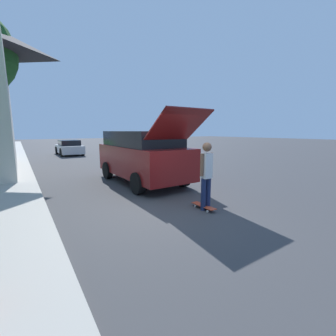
{
  "coord_description": "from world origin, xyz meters",
  "views": [
    {
      "loc": [
        -3.2,
        -4.79,
        2.05
      ],
      "look_at": [
        0.65,
        0.97,
        0.9
      ],
      "focal_mm": 24.0,
      "sensor_mm": 36.0,
      "label": 1
    }
  ],
  "objects_px": {
    "car_down_street": "(69,148)",
    "skateboard": "(204,206)",
    "skateboarder": "(206,173)",
    "suv_parked": "(142,155)"
  },
  "relations": [
    {
      "from": "car_down_street",
      "to": "skateboard",
      "type": "xyz_separation_m",
      "value": [
        0.25,
        -16.73,
        -0.54
      ]
    },
    {
      "from": "car_down_street",
      "to": "skateboarder",
      "type": "relative_size",
      "value": 2.28
    },
    {
      "from": "suv_parked",
      "to": "skateboard",
      "type": "xyz_separation_m",
      "value": [
        -0.11,
        -3.74,
        -1.03
      ]
    },
    {
      "from": "car_down_street",
      "to": "skateboard",
      "type": "relative_size",
      "value": 5.2
    },
    {
      "from": "skateboarder",
      "to": "skateboard",
      "type": "height_order",
      "value": "skateboarder"
    },
    {
      "from": "skateboard",
      "to": "skateboarder",
      "type": "bearing_deg",
      "value": -68.72
    },
    {
      "from": "car_down_street",
      "to": "skateboarder",
      "type": "xyz_separation_m",
      "value": [
        0.27,
        -16.78,
        0.37
      ]
    },
    {
      "from": "skateboarder",
      "to": "skateboard",
      "type": "distance_m",
      "value": 0.91
    },
    {
      "from": "skateboarder",
      "to": "car_down_street",
      "type": "bearing_deg",
      "value": 90.93
    },
    {
      "from": "suv_parked",
      "to": "skateboarder",
      "type": "bearing_deg",
      "value": -91.41
    }
  ]
}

